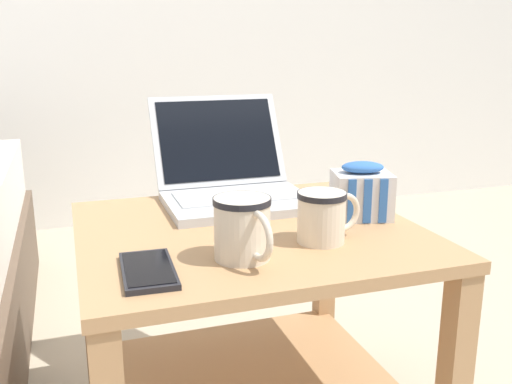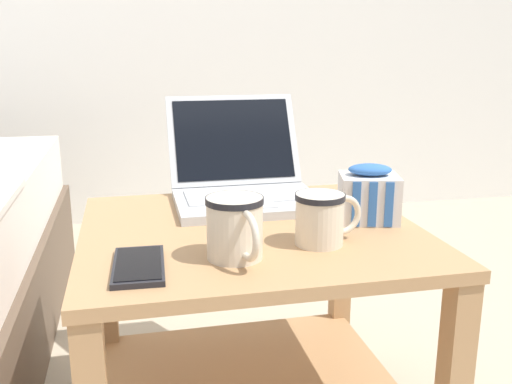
{
  "view_description": "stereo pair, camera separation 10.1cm",
  "coord_description": "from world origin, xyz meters",
  "px_view_note": "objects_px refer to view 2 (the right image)",
  "views": [
    {
      "loc": [
        -0.31,
        -0.97,
        0.8
      ],
      "look_at": [
        0.0,
        -0.04,
        0.54
      ],
      "focal_mm": 40.0,
      "sensor_mm": 36.0,
      "label": 1
    },
    {
      "loc": [
        -0.21,
        -1.0,
        0.8
      ],
      "look_at": [
        0.0,
        -0.04,
        0.54
      ],
      "focal_mm": 40.0,
      "sensor_mm": 36.0,
      "label": 2
    }
  ],
  "objects_px": {
    "snack_bag": "(369,195)",
    "cell_phone": "(139,266)",
    "mug_front_left": "(321,216)",
    "mug_front_right": "(235,225)",
    "laptop": "(243,180)"
  },
  "relations": [
    {
      "from": "cell_phone",
      "to": "laptop",
      "type": "bearing_deg",
      "value": 56.82
    },
    {
      "from": "laptop",
      "to": "mug_front_left",
      "type": "relative_size",
      "value": 2.72
    },
    {
      "from": "mug_front_right",
      "to": "snack_bag",
      "type": "xyz_separation_m",
      "value": [
        0.29,
        0.14,
        -0.01
      ]
    },
    {
      "from": "snack_bag",
      "to": "mug_front_left",
      "type": "bearing_deg",
      "value": -141.15
    },
    {
      "from": "laptop",
      "to": "mug_front_right",
      "type": "relative_size",
      "value": 2.5
    },
    {
      "from": "mug_front_left",
      "to": "cell_phone",
      "type": "distance_m",
      "value": 0.32
    },
    {
      "from": "snack_bag",
      "to": "cell_phone",
      "type": "relative_size",
      "value": 0.83
    },
    {
      "from": "mug_front_left",
      "to": "mug_front_right",
      "type": "height_order",
      "value": "mug_front_right"
    },
    {
      "from": "mug_front_left",
      "to": "mug_front_right",
      "type": "bearing_deg",
      "value": -166.7
    },
    {
      "from": "mug_front_right",
      "to": "snack_bag",
      "type": "bearing_deg",
      "value": 26.51
    },
    {
      "from": "laptop",
      "to": "mug_front_left",
      "type": "height_order",
      "value": "laptop"
    },
    {
      "from": "snack_bag",
      "to": "cell_phone",
      "type": "bearing_deg",
      "value": -160.72
    },
    {
      "from": "laptop",
      "to": "cell_phone",
      "type": "bearing_deg",
      "value": -123.18
    },
    {
      "from": "snack_bag",
      "to": "laptop",
      "type": "bearing_deg",
      "value": 135.21
    },
    {
      "from": "mug_front_left",
      "to": "cell_phone",
      "type": "relative_size",
      "value": 0.79
    }
  ]
}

